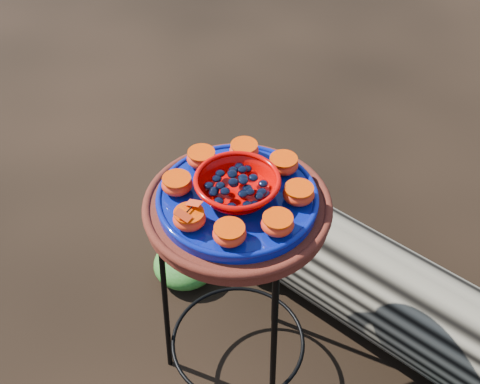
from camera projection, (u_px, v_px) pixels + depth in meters
The scene contains 18 objects.
ground at pixel (238, 367), 1.94m from camera, with size 60.00×60.00×0.00m, color black.
plant_stand at pixel (238, 301), 1.70m from camera, with size 0.44×0.44×0.70m, color black, non-canonical shape.
terracotta_saucer at pixel (237, 209), 1.44m from camera, with size 0.44×0.44×0.04m, color #3B1006.
cobalt_plate at pixel (237, 199), 1.42m from camera, with size 0.38×0.38×0.03m, color #0C0C60.
red_bowl at pixel (237, 187), 1.40m from camera, with size 0.19×0.19×0.05m, color #C30200, non-canonical shape.
glass_gems at pixel (237, 175), 1.37m from camera, with size 0.15×0.15×0.03m, color black, non-canonical shape.
orange_half_0 at pixel (189, 219), 1.33m from camera, with size 0.07×0.07×0.04m, color red.
orange_half_1 at pixel (229, 234), 1.30m from camera, with size 0.07×0.07×0.04m, color red.
orange_half_2 at pixel (277, 224), 1.32m from camera, with size 0.07×0.07×0.04m, color red.
orange_half_3 at pixel (299, 194), 1.39m from camera, with size 0.07×0.07×0.04m, color red.
orange_half_4 at pixel (283, 164), 1.46m from camera, with size 0.07×0.07×0.04m, color red.
orange_half_5 at pixel (244, 151), 1.50m from camera, with size 0.07×0.07×0.04m, color red.
orange_half_6 at pixel (202, 158), 1.48m from camera, with size 0.07×0.07×0.04m, color red.
orange_half_7 at pixel (177, 184), 1.41m from camera, with size 0.07×0.07×0.04m, color red.
butterfly at pixel (189, 210), 1.31m from camera, with size 0.08×0.05×0.01m, color red, non-canonical shape.
driftwood_log at pixel (427, 317), 1.88m from camera, with size 1.72×0.45×0.32m, color black, non-canonical shape.
foliage_left at pixel (185, 263), 2.18m from camera, with size 0.23×0.23×0.12m, color #1C5311.
foliage_back at pixel (269, 239), 2.23m from camera, with size 0.33×0.33×0.17m, color #1C5311.
Camera 1 is at (0.57, -0.85, 1.74)m, focal length 45.00 mm.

